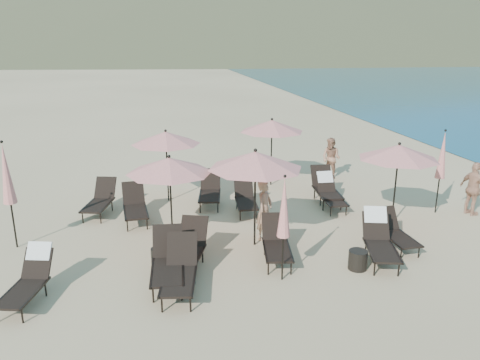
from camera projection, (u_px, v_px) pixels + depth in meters
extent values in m
plane|color=#D6BA8C|center=(311.00, 266.00, 10.87)|extent=(800.00, 800.00, 0.00)
cone|color=brown|center=(246.00, 2.00, 295.71)|extent=(690.00, 690.00, 55.00)
cone|color=brown|center=(408.00, 23.00, 350.66)|extent=(280.00, 280.00, 32.00)
cube|color=beige|center=(77.00, 15.00, 288.65)|extent=(18.00, 16.00, 38.00)
cube|color=black|center=(21.00, 294.00, 9.04)|extent=(0.83, 1.22, 0.05)
cube|color=black|center=(37.00, 263.00, 9.68)|extent=(0.66, 0.55, 0.57)
cylinder|color=black|center=(23.00, 288.00, 9.57)|extent=(0.03, 0.03, 0.32)
cylinder|color=black|center=(22.00, 316.00, 8.63)|extent=(0.03, 0.03, 0.32)
cylinder|color=black|center=(46.00, 289.00, 9.55)|extent=(0.03, 0.03, 0.32)
cube|color=black|center=(8.00, 292.00, 9.10)|extent=(0.34, 1.22, 0.04)
cube|color=black|center=(36.00, 293.00, 9.07)|extent=(0.34, 1.22, 0.04)
cube|color=silver|center=(39.00, 251.00, 9.74)|extent=(0.55, 0.38, 0.35)
cube|color=black|center=(167.00, 272.00, 9.79)|extent=(0.75, 1.33, 0.05)
cube|color=black|center=(168.00, 241.00, 10.52)|extent=(0.70, 0.53, 0.67)
cylinder|color=black|center=(153.00, 294.00, 9.30)|extent=(0.04, 0.04, 0.37)
cylinder|color=black|center=(156.00, 268.00, 10.35)|extent=(0.04, 0.04, 0.37)
cylinder|color=black|center=(181.00, 293.00, 9.37)|extent=(0.04, 0.04, 0.37)
cylinder|color=black|center=(181.00, 267.00, 10.42)|extent=(0.04, 0.04, 0.37)
cube|color=black|center=(152.00, 271.00, 9.80)|extent=(0.14, 1.45, 0.04)
cube|color=black|center=(183.00, 269.00, 9.88)|extent=(0.14, 1.45, 0.04)
cube|color=black|center=(185.00, 258.00, 10.44)|extent=(1.02, 1.39, 0.05)
cube|color=black|center=(194.00, 231.00, 11.14)|extent=(0.76, 0.66, 0.64)
cylinder|color=black|center=(167.00, 276.00, 10.04)|extent=(0.04, 0.04, 0.35)
cylinder|color=black|center=(180.00, 254.00, 11.05)|extent=(0.04, 0.04, 0.35)
cylinder|color=black|center=(192.00, 278.00, 9.96)|extent=(0.04, 0.04, 0.35)
cylinder|color=black|center=(203.00, 256.00, 10.98)|extent=(0.04, 0.04, 0.35)
cube|color=black|center=(172.00, 256.00, 10.53)|extent=(0.50, 1.34, 0.04)
cube|color=black|center=(199.00, 257.00, 10.44)|extent=(0.50, 1.34, 0.04)
cube|color=black|center=(278.00, 251.00, 10.83)|extent=(0.79, 1.26, 0.05)
cube|color=black|center=(274.00, 226.00, 11.50)|extent=(0.67, 0.54, 0.61)
cylinder|color=black|center=(268.00, 268.00, 10.40)|extent=(0.04, 0.04, 0.33)
cylinder|color=black|center=(265.00, 249.00, 11.37)|extent=(0.04, 0.04, 0.33)
cylinder|color=black|center=(291.00, 268.00, 10.42)|extent=(0.04, 0.04, 0.33)
cylinder|color=black|center=(285.00, 248.00, 11.38)|extent=(0.04, 0.04, 0.33)
cube|color=black|center=(265.00, 250.00, 10.86)|extent=(0.25, 1.31, 0.04)
cube|color=black|center=(290.00, 250.00, 10.88)|extent=(0.25, 1.31, 0.04)
cube|color=black|center=(382.00, 251.00, 10.79)|extent=(0.91, 1.34, 0.05)
cube|color=black|center=(376.00, 226.00, 11.48)|extent=(0.72, 0.60, 0.63)
cylinder|color=black|center=(375.00, 268.00, 10.37)|extent=(0.04, 0.04, 0.34)
cylinder|color=black|center=(366.00, 248.00, 11.37)|extent=(0.04, 0.04, 0.34)
cylinder|color=black|center=(399.00, 269.00, 10.34)|extent=(0.04, 0.04, 0.34)
cylinder|color=black|center=(388.00, 249.00, 11.34)|extent=(0.04, 0.04, 0.34)
cube|color=black|center=(368.00, 250.00, 10.85)|extent=(0.38, 1.33, 0.04)
cube|color=black|center=(395.00, 250.00, 10.81)|extent=(0.38, 1.33, 0.04)
cube|color=silver|center=(375.00, 215.00, 11.55)|extent=(0.60, 0.41, 0.38)
cube|color=black|center=(401.00, 239.00, 11.55)|extent=(0.59, 1.10, 0.05)
cube|color=black|center=(387.00, 218.00, 12.15)|extent=(0.57, 0.42, 0.56)
cylinder|color=black|center=(401.00, 254.00, 11.13)|extent=(0.03, 0.03, 0.31)
cylinder|color=black|center=(382.00, 238.00, 12.00)|extent=(0.03, 0.03, 0.31)
cylinder|color=black|center=(419.00, 252.00, 11.22)|extent=(0.03, 0.03, 0.31)
cylinder|color=black|center=(398.00, 237.00, 12.09)|extent=(0.03, 0.03, 0.31)
cube|color=black|center=(390.00, 239.00, 11.53)|extent=(0.07, 1.22, 0.04)
cube|color=black|center=(410.00, 237.00, 11.64)|extent=(0.07, 1.22, 0.04)
cube|color=black|center=(97.00, 206.00, 13.74)|extent=(0.89, 1.32, 0.05)
cube|color=black|center=(105.00, 188.00, 14.43)|extent=(0.71, 0.59, 0.62)
cylinder|color=black|center=(83.00, 218.00, 13.33)|extent=(0.04, 0.04, 0.34)
cylinder|color=black|center=(95.00, 205.00, 14.32)|extent=(0.04, 0.04, 0.34)
cylinder|color=black|center=(101.00, 218.00, 13.30)|extent=(0.04, 0.04, 0.34)
cylinder|color=black|center=(112.00, 206.00, 14.29)|extent=(0.04, 0.04, 0.34)
cube|color=black|center=(88.00, 205.00, 13.81)|extent=(0.37, 1.32, 0.04)
cube|color=black|center=(108.00, 205.00, 13.77)|extent=(0.37, 1.32, 0.04)
cube|color=black|center=(136.00, 212.00, 13.23)|extent=(0.73, 1.27, 0.05)
cube|color=black|center=(133.00, 193.00, 13.91)|extent=(0.67, 0.51, 0.63)
cylinder|color=black|center=(127.00, 226.00, 12.75)|extent=(0.04, 0.04, 0.35)
cylinder|color=black|center=(126.00, 212.00, 13.72)|extent=(0.04, 0.04, 0.35)
cylinder|color=black|center=(147.00, 224.00, 12.89)|extent=(0.04, 0.04, 0.35)
cylinder|color=black|center=(144.00, 211.00, 13.85)|extent=(0.04, 0.04, 0.35)
cube|color=black|center=(124.00, 212.00, 13.20)|extent=(0.16, 1.37, 0.04)
cube|color=black|center=(146.00, 210.00, 13.36)|extent=(0.16, 1.37, 0.04)
cube|color=black|center=(210.00, 196.00, 14.56)|extent=(0.84, 1.33, 0.05)
cube|color=black|center=(211.00, 179.00, 15.26)|extent=(0.71, 0.57, 0.64)
cylinder|color=black|center=(200.00, 207.00, 14.11)|extent=(0.04, 0.04, 0.35)
cylinder|color=black|center=(202.00, 196.00, 15.13)|extent=(0.04, 0.04, 0.35)
cylinder|color=black|center=(218.00, 207.00, 14.12)|extent=(0.04, 0.04, 0.35)
cylinder|color=black|center=(219.00, 196.00, 15.14)|extent=(0.04, 0.04, 0.35)
cube|color=black|center=(200.00, 195.00, 14.60)|extent=(0.28, 1.38, 0.04)
cube|color=black|center=(220.00, 195.00, 14.61)|extent=(0.28, 1.38, 0.04)
cube|color=black|center=(247.00, 204.00, 13.96)|extent=(0.67, 1.16, 0.05)
cube|color=black|center=(244.00, 188.00, 14.60)|extent=(0.61, 0.47, 0.58)
cylinder|color=black|center=(240.00, 215.00, 13.54)|extent=(0.03, 0.03, 0.32)
cylinder|color=black|center=(237.00, 204.00, 14.46)|extent=(0.03, 0.03, 0.32)
cylinder|color=black|center=(257.00, 214.00, 13.59)|extent=(0.03, 0.03, 0.32)
cylinder|color=black|center=(252.00, 203.00, 14.51)|extent=(0.03, 0.03, 0.32)
cube|color=black|center=(237.00, 203.00, 13.98)|extent=(0.14, 1.26, 0.04)
cube|color=black|center=(256.00, 203.00, 14.04)|extent=(0.14, 1.26, 0.04)
cube|color=black|center=(333.00, 201.00, 14.27)|extent=(0.62, 1.13, 0.05)
cube|color=black|center=(326.00, 185.00, 14.90)|extent=(0.59, 0.44, 0.57)
cylinder|color=black|center=(331.00, 211.00, 13.84)|extent=(0.03, 0.03, 0.32)
cylinder|color=black|center=(321.00, 201.00, 14.75)|extent=(0.03, 0.03, 0.32)
cylinder|color=black|center=(346.00, 211.00, 13.91)|extent=(0.03, 0.03, 0.32)
cylinder|color=black|center=(335.00, 200.00, 14.82)|extent=(0.03, 0.03, 0.32)
cube|color=black|center=(324.00, 200.00, 14.27)|extent=(0.08, 1.25, 0.04)
cube|color=black|center=(342.00, 199.00, 14.35)|extent=(0.08, 1.25, 0.04)
cube|color=silver|center=(325.00, 177.00, 14.96)|extent=(0.51, 0.28, 0.35)
cube|color=black|center=(328.00, 193.00, 14.80)|extent=(0.80, 1.35, 0.05)
cube|color=black|center=(321.00, 176.00, 15.53)|extent=(0.71, 0.55, 0.67)
cylinder|color=black|center=(323.00, 205.00, 14.31)|extent=(0.04, 0.04, 0.37)
cylinder|color=black|center=(315.00, 193.00, 15.37)|extent=(0.04, 0.04, 0.37)
cylinder|color=black|center=(341.00, 204.00, 14.36)|extent=(0.04, 0.04, 0.37)
cylinder|color=black|center=(331.00, 193.00, 15.42)|extent=(0.04, 0.04, 0.37)
cube|color=black|center=(317.00, 192.00, 14.82)|extent=(0.19, 1.45, 0.04)
cube|color=black|center=(337.00, 192.00, 14.87)|extent=(0.19, 1.45, 0.04)
cube|color=black|center=(179.00, 281.00, 9.43)|extent=(0.86, 1.36, 0.05)
cube|color=black|center=(182.00, 249.00, 10.15)|extent=(0.73, 0.58, 0.65)
cylinder|color=black|center=(162.00, 304.00, 8.97)|extent=(0.04, 0.04, 0.36)
cylinder|color=black|center=(169.00, 276.00, 10.01)|extent=(0.04, 0.04, 0.36)
cylinder|color=black|center=(190.00, 304.00, 8.98)|extent=(0.04, 0.04, 0.36)
cylinder|color=black|center=(194.00, 276.00, 10.03)|extent=(0.04, 0.04, 0.36)
cube|color=black|center=(163.00, 280.00, 9.47)|extent=(0.28, 1.41, 0.04)
cube|color=black|center=(194.00, 279.00, 9.48)|extent=(0.28, 1.41, 0.04)
cylinder|color=black|center=(171.00, 202.00, 11.85)|extent=(0.05, 0.05, 2.16)
cone|color=pink|center=(169.00, 165.00, 11.57)|extent=(2.16, 2.16, 0.39)
sphere|color=black|center=(169.00, 156.00, 11.51)|extent=(0.08, 0.08, 0.08)
cylinder|color=black|center=(255.00, 201.00, 11.64)|extent=(0.05, 0.05, 2.35)
cone|color=pink|center=(255.00, 160.00, 11.34)|extent=(2.35, 2.35, 0.43)
sphere|color=black|center=(255.00, 150.00, 11.26)|extent=(0.09, 0.09, 0.09)
cylinder|color=black|center=(395.00, 187.00, 13.04)|extent=(0.05, 0.05, 2.20)
cone|color=pink|center=(399.00, 152.00, 12.75)|extent=(2.20, 2.20, 0.40)
sphere|color=black|center=(400.00, 144.00, 12.68)|extent=(0.08, 0.08, 0.08)
cylinder|color=black|center=(167.00, 168.00, 14.95)|extent=(0.05, 0.05, 2.18)
cone|color=pink|center=(166.00, 138.00, 14.66)|extent=(2.18, 2.18, 0.39)
sphere|color=black|center=(165.00, 131.00, 14.59)|extent=(0.08, 0.08, 0.08)
cylinder|color=black|center=(271.00, 154.00, 16.60)|extent=(0.05, 0.05, 2.25)
cone|color=pink|center=(272.00, 126.00, 16.30)|extent=(2.25, 2.25, 0.41)
sphere|color=black|center=(272.00, 119.00, 16.23)|extent=(0.09, 0.09, 0.09)
cylinder|color=black|center=(283.00, 258.00, 10.10)|extent=(0.04, 0.04, 1.03)
cone|color=pink|center=(284.00, 207.00, 9.76)|extent=(0.28, 0.28, 1.31)
sphere|color=black|center=(285.00, 176.00, 9.56)|extent=(0.07, 0.07, 0.07)
cylinder|color=black|center=(437.00, 195.00, 14.05)|extent=(0.04, 0.04, 1.10)
cone|color=pink|center=(442.00, 155.00, 13.68)|extent=(0.30, 0.30, 1.40)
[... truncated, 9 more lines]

